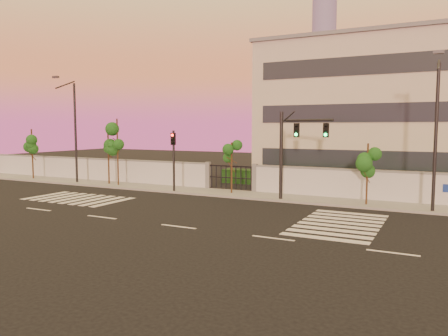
% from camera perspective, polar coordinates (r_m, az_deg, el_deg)
% --- Properties ---
extents(ground, '(120.00, 120.00, 0.00)m').
position_cam_1_polar(ground, '(21.99, -5.95, -7.63)').
color(ground, black).
rests_on(ground, ground).
extents(sidewalk, '(60.00, 3.00, 0.15)m').
position_cam_1_polar(sidewalk, '(31.14, 4.65, -3.64)').
color(sidewalk, gray).
rests_on(sidewalk, ground).
extents(perimeter_wall, '(60.00, 0.36, 2.20)m').
position_cam_1_polar(perimeter_wall, '(32.34, 5.85, -1.53)').
color(perimeter_wall, silver).
rests_on(perimeter_wall, ground).
extents(hedge_row, '(41.00, 4.25, 1.80)m').
position_cam_1_polar(hedge_row, '(34.59, 9.13, -1.54)').
color(hedge_row, black).
rests_on(hedge_row, ground).
extents(institutional_building, '(24.40, 12.40, 12.25)m').
position_cam_1_polar(institutional_building, '(40.04, 23.35, 6.67)').
color(institutional_building, beige).
rests_on(institutional_building, ground).
extents(distant_skyscraper, '(16.00, 16.00, 118.00)m').
position_cam_1_polar(distant_skyscraper, '(312.91, 12.91, 15.72)').
color(distant_skyscraper, slate).
rests_on(distant_skyscraper, ground).
extents(road_markings, '(57.00, 7.62, 0.02)m').
position_cam_1_polar(road_markings, '(25.92, -4.35, -5.61)').
color(road_markings, silver).
rests_on(road_markings, ground).
extents(street_tree_a, '(1.63, 1.29, 4.76)m').
position_cam_1_polar(street_tree_a, '(44.41, -23.76, 3.06)').
color(street_tree_a, '#382314').
rests_on(street_tree_a, ground).
extents(street_tree_b, '(1.60, 1.28, 5.01)m').
position_cam_1_polar(street_tree_b, '(38.13, -14.85, 3.31)').
color(street_tree_b, '#382314').
rests_on(street_tree_b, ground).
extents(street_tree_c, '(1.54, 1.22, 5.63)m').
position_cam_1_polar(street_tree_c, '(37.06, -13.72, 3.98)').
color(street_tree_c, '#382314').
rests_on(street_tree_c, ground).
extents(street_tree_d, '(1.46, 1.16, 3.83)m').
position_cam_1_polar(street_tree_d, '(31.65, 1.05, 1.54)').
color(street_tree_d, '#382314').
rests_on(street_tree_d, ground).
extents(street_tree_e, '(1.39, 1.10, 3.94)m').
position_cam_1_polar(street_tree_e, '(28.32, 18.29, 0.97)').
color(street_tree_e, '#382314').
rests_on(street_tree_e, ground).
extents(traffic_signal_main, '(3.68, 1.34, 5.94)m').
position_cam_1_polar(traffic_signal_main, '(28.93, 8.88, 2.96)').
color(traffic_signal_main, black).
rests_on(traffic_signal_main, ground).
extents(traffic_signal_secondary, '(0.36, 0.35, 4.69)m').
position_cam_1_polar(traffic_signal_secondary, '(32.77, -6.61, 1.90)').
color(traffic_signal_secondary, black).
rests_on(traffic_signal_secondary, ground).
extents(streetlight_west, '(0.54, 2.19, 9.09)m').
position_cam_1_polar(streetlight_west, '(39.82, -19.03, 5.03)').
color(streetlight_west, black).
rests_on(streetlight_west, ground).
extents(streetlight_east, '(0.53, 2.14, 8.89)m').
position_cam_1_polar(streetlight_east, '(27.26, 25.95, 4.55)').
color(streetlight_east, black).
rests_on(streetlight_east, ground).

